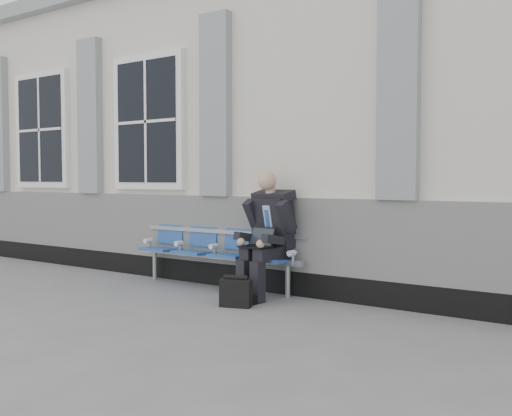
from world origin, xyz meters
The scene contains 5 objects.
ground centered at (0.00, 0.00, 0.00)m, with size 70.00×70.00×0.00m, color slate.
station_building centered at (-0.02, 3.47, 2.22)m, with size 14.40×4.40×4.49m.
bench centered at (1.71, 1.32, 0.55)m, with size 2.60×0.47×0.91m.
businessman centered at (2.59, 1.18, 0.81)m, with size 0.65×0.88×1.52m.
briefcase centered at (2.58, 0.55, 0.16)m, with size 0.38×0.25×0.36m.
Camera 1 is at (6.30, -4.53, 1.44)m, focal length 40.00 mm.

